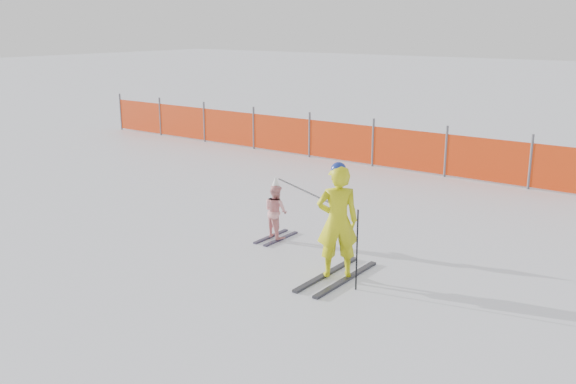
{
  "coord_description": "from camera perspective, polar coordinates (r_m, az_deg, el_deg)",
  "views": [
    {
      "loc": [
        5.92,
        -7.51,
        3.64
      ],
      "look_at": [
        0.0,
        0.5,
        1.0
      ],
      "focal_mm": 40.0,
      "sensor_mm": 36.0,
      "label": 1
    }
  ],
  "objects": [
    {
      "name": "ground",
      "position": [
        10.23,
        -1.67,
        -6.0
      ],
      "size": [
        120.0,
        120.0,
        0.0
      ],
      "primitive_type": "plane",
      "color": "white",
      "rests_on": "ground"
    },
    {
      "name": "child",
      "position": [
        11.03,
        -1.09,
        -1.64
      ],
      "size": [
        0.54,
        0.91,
        1.12
      ],
      "color": "black",
      "rests_on": "ground"
    },
    {
      "name": "ski_poles",
      "position": [
        9.58,
        3.19,
        -1.86
      ],
      "size": [
        2.15,
        1.05,
        1.17
      ],
      "color": "black",
      "rests_on": "ground"
    },
    {
      "name": "adult",
      "position": [
        9.25,
        4.42,
        -2.65
      ],
      "size": [
        0.72,
        1.63,
        1.74
      ],
      "color": "black",
      "rests_on": "ground"
    },
    {
      "name": "safety_fence",
      "position": [
        18.12,
        0.66,
        5.05
      ],
      "size": [
        15.17,
        0.06,
        1.25
      ],
      "color": "#595960",
      "rests_on": "ground"
    }
  ]
}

